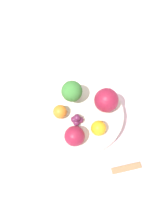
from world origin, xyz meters
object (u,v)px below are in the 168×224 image
spoon (126,168)px  orange_front (60,112)px  orange_back (99,128)px  apple_red (75,136)px  apple_green (106,100)px  broccoli (72,91)px  napkin (146,78)px  bowl (84,117)px  grape_cluster (77,119)px

spoon → orange_front: bearing=55.4°
orange_back → spoon: 0.13m
apple_red → orange_front: (0.07, 0.04, -0.01)m
spoon → apple_red: bearing=66.7°
orange_front → apple_green: bearing=-74.3°
broccoli → napkin: broccoli is taller
apple_green → napkin: 0.19m
orange_back → spoon: bearing=-137.0°
orange_front → broccoli: bearing=-30.7°
orange_back → napkin: 0.25m
apple_red → napkin: apple_red is taller
orange_back → napkin: bearing=-37.0°
broccoli → orange_front: (-0.05, 0.03, -0.02)m
bowl → spoon: bearing=-137.8°
orange_front → orange_back: orange_back is taller
orange_front → orange_back: size_ratio=0.93×
apple_red → apple_green: apple_green is taller
apple_red → apple_green: bearing=-37.3°
apple_red → apple_green: 0.12m
bowl → spoon: (-0.13, -0.12, -0.02)m
napkin → apple_red: bearing=137.0°
apple_red → napkin: size_ratio=0.29×
spoon → grape_cluster: bearing=51.4°
apple_red → broccoli: bearing=7.3°
spoon → bowl: bearing=42.2°
orange_front → grape_cluster: bearing=-110.0°
apple_green → spoon: (-0.16, -0.06, -0.07)m
apple_green → orange_back: apple_green is taller
apple_green → orange_front: size_ratio=1.75×
apple_green → orange_back: 0.08m
orange_back → grape_cluster: size_ratio=1.18×
apple_red → grape_cluster: 0.05m
apple_green → broccoli: bearing=80.8°
bowl → spoon: bowl is taller
grape_cluster → broccoli: bearing=14.4°
bowl → orange_back: orange_back is taller
bowl → apple_green: bearing=-64.2°
apple_red → napkin: 0.30m
broccoli → apple_red: (-0.11, -0.01, -0.02)m
napkin → spoon: (-0.27, 0.06, -0.00)m
orange_front → spoon: size_ratio=0.45×
bowl → apple_red: 0.09m
orange_back → napkin: (0.19, -0.14, -0.06)m
broccoli → napkin: size_ratio=0.40×
grape_cluster → spoon: grape_cluster is taller
apple_green → napkin: bearing=-47.1°
bowl → apple_green: 0.08m
orange_back → orange_front: bearing=68.7°
orange_front → spoon: (-0.12, -0.18, -0.06)m
grape_cluster → napkin: bearing=-50.0°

